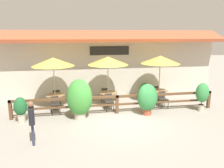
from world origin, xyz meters
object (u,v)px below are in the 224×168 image
chair_far_streetside (163,98)px  patio_umbrella_middle (108,61)px  chair_near_streetside (55,104)px  pedestrian (32,117)px  potted_plant_entrance_palm (202,94)px  chair_middle_streetside (109,101)px  chair_middle_wallside (105,94)px  chair_far_wallside (155,91)px  dining_table_far (159,93)px  dining_table_middle (108,95)px  potted_plant_corner_fern (79,98)px  potted_plant_small_flowering (145,89)px  potted_plant_tall_tropical (147,98)px  patio_umbrella_far (160,60)px  patio_umbrella_near (53,62)px  dining_table_near (55,98)px  potted_plant_broad_leaf (21,108)px  chair_near_wallside (56,96)px

chair_far_streetside → patio_umbrella_middle: bearing=154.2°
chair_near_streetside → pedestrian: 3.33m
potted_plant_entrance_palm → chair_middle_streetside: bearing=168.2°
chair_middle_wallside → chair_far_wallside: same height
dining_table_far → chair_far_wallside: 0.78m
dining_table_middle → dining_table_far: size_ratio=1.00×
dining_table_far → chair_far_streetside: (-0.05, -0.76, -0.12)m
dining_table_far → chair_far_streetside: bearing=-93.5°
potted_plant_corner_fern → potted_plant_small_flowering: size_ratio=2.01×
potted_plant_tall_tropical → potted_plant_corner_fern: size_ratio=0.82×
chair_middle_wallside → chair_far_streetside: 3.41m
potted_plant_tall_tropical → potted_plant_entrance_palm: size_ratio=1.05×
potted_plant_tall_tropical → chair_middle_wallside: bearing=125.9°
patio_umbrella_middle → potted_plant_tall_tropical: bearing=-45.6°
chair_middle_streetside → patio_umbrella_far: patio_umbrella_far is taller
patio_umbrella_near → chair_far_streetside: bearing=-7.3°
chair_near_streetside → dining_table_far: bearing=-5.7°
chair_near_streetside → chair_middle_streetside: (2.79, 0.05, 0.00)m
patio_umbrella_middle → chair_far_streetside: 3.70m
chair_far_streetside → dining_table_near: bearing=161.4°
patio_umbrella_near → potted_plant_tall_tropical: bearing=-20.6°
chair_middle_streetside → chair_far_streetside: same height
patio_umbrella_far → potted_plant_entrance_palm: patio_umbrella_far is taller
pedestrian → chair_near_streetside: bearing=-19.8°
chair_near_streetside → potted_plant_corner_fern: size_ratio=0.45×
patio_umbrella_middle → potted_plant_broad_leaf: patio_umbrella_middle is taller
chair_far_wallside → patio_umbrella_near: bearing=-6.7°
dining_table_far → patio_umbrella_middle: bearing=179.9°
chair_middle_wallside → pedestrian: size_ratio=0.53×
chair_middle_wallside → dining_table_far: bearing=172.5°
chair_far_streetside → chair_near_wallside: bearing=154.1°
potted_plant_small_flowering → patio_umbrella_near: bearing=-167.9°
chair_middle_wallside → chair_far_wallside: bearing=-173.7°
chair_near_wallside → potted_plant_tall_tropical: potted_plant_tall_tropical is taller
dining_table_middle → chair_middle_streetside: (-0.07, -0.74, -0.12)m
potted_plant_tall_tropical → potted_plant_corner_fern: (-3.35, -0.00, 0.16)m
chair_middle_streetside → dining_table_far: (3.09, 0.74, 0.12)m
patio_umbrella_far → chair_far_streetside: patio_umbrella_far is taller
potted_plant_tall_tropical → patio_umbrella_middle: bearing=134.4°
chair_far_streetside → chair_far_wallside: size_ratio=1.00×
chair_middle_wallside → potted_plant_broad_leaf: size_ratio=0.72×
patio_umbrella_far → chair_far_wallside: patio_umbrella_far is taller
potted_plant_tall_tropical → potted_plant_small_flowering: size_ratio=1.64×
chair_near_wallside → dining_table_middle: (2.91, -0.76, 0.12)m
chair_near_streetside → chair_middle_streetside: bearing=-12.3°
chair_middle_wallside → dining_table_far: 3.19m
chair_far_streetside → dining_table_far: bearing=75.2°
chair_middle_streetside → potted_plant_small_flowering: potted_plant_small_flowering is taller
dining_table_middle → pedestrian: pedestrian is taller
dining_table_middle → chair_far_wallside: 3.17m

